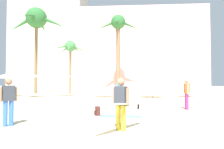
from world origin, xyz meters
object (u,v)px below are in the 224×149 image
object	(u,v)px
cafe_umbrella_1	(153,75)
person_far_right	(120,92)
cafe_umbrella_6	(31,75)
person_near_left	(187,93)
cafe_umbrella_4	(62,75)
backpack	(97,111)
palm_tree_left	(118,31)
cafe_umbrella_2	(103,77)
palm_tree_center	(36,21)
cafe_umbrella_5	(190,75)
beach_towel	(120,116)
person_near_right	(9,100)
person_mid_center	(121,103)
palm_tree_far_left	(70,50)
cafe_umbrella_0	(5,76)

from	to	relation	value
cafe_umbrella_1	person_far_right	xyz separation A→B (m)	(-2.93, -7.44, -1.19)
cafe_umbrella_6	person_near_left	bearing A→B (deg)	-31.12
cafe_umbrella_4	cafe_umbrella_6	xyz separation A→B (m)	(-2.79, -1.04, -0.06)
backpack	cafe_umbrella_6	bearing A→B (deg)	-74.25
palm_tree_left	cafe_umbrella_2	xyz separation A→B (m)	(-1.29, -6.07, -6.00)
cafe_umbrella_1	person_far_right	distance (m)	8.09
palm_tree_center	backpack	distance (m)	21.37
cafe_umbrella_2	cafe_umbrella_4	distance (m)	4.45
cafe_umbrella_2	cafe_umbrella_5	bearing A→B (deg)	5.63
beach_towel	person_near_left	bearing A→B (deg)	34.57
cafe_umbrella_2	person_near_right	bearing A→B (deg)	-98.69
cafe_umbrella_4	person_near_left	size ratio (longest dim) A/B	1.41
person_mid_center	person_far_right	xyz separation A→B (m)	(-0.20, 5.62, 0.05)
cafe_umbrella_1	person_near_left	distance (m)	7.92
cafe_umbrella_2	beach_towel	xyz separation A→B (m)	(2.02, -10.45, -2.04)
person_mid_center	backpack	bearing A→B (deg)	-127.66
cafe_umbrella_1	cafe_umbrella_6	distance (m)	11.98
palm_tree_left	backpack	bearing A→B (deg)	-91.24
backpack	person_near_right	world-z (taller)	person_near_right
person_near_left	cafe_umbrella_2	bearing A→B (deg)	-53.97
cafe_umbrella_5	person_far_right	size ratio (longest dim) A/B	1.38
cafe_umbrella_2	cafe_umbrella_6	size ratio (longest dim) A/B	0.97
cafe_umbrella_5	person_near_left	xyz separation A→B (m)	(-2.84, -8.75, -1.28)
person_mid_center	beach_towel	bearing A→B (deg)	-147.45
cafe_umbrella_5	person_near_right	size ratio (longest dim) A/B	1.42
cafe_umbrella_4	cafe_umbrella_1	bearing A→B (deg)	-6.38
palm_tree_far_left	backpack	bearing A→B (deg)	-70.22
person_far_right	cafe_umbrella_5	bearing A→B (deg)	20.55
person_far_right	cafe_umbrella_2	bearing A→B (deg)	73.05
palm_tree_center	beach_towel	size ratio (longest dim) A/B	5.85
palm_tree_left	cafe_umbrella_4	distance (m)	9.59
beach_towel	person_near_left	world-z (taller)	person_near_left
palm_tree_far_left	cafe_umbrella_1	distance (m)	11.81
cafe_umbrella_6	beach_towel	size ratio (longest dim) A/B	1.24
cafe_umbrella_2	cafe_umbrella_6	bearing A→B (deg)	-178.93
palm_tree_far_left	cafe_umbrella_2	bearing A→B (deg)	-50.11
palm_tree_far_left	cafe_umbrella_5	distance (m)	14.64
palm_tree_far_left	cafe_umbrella_5	world-z (taller)	palm_tree_far_left
cafe_umbrella_2	cafe_umbrella_4	size ratio (longest dim) A/B	0.94
cafe_umbrella_2	cafe_umbrella_5	xyz separation A→B (m)	(8.56, 0.84, 0.19)
cafe_umbrella_2	palm_tree_left	bearing A→B (deg)	78.03
cafe_umbrella_6	person_near_left	distance (m)	15.08
palm_tree_left	backpack	distance (m)	18.09
person_near_left	person_far_right	world-z (taller)	person_far_right
palm_tree_left	cafe_umbrella_0	distance (m)	14.03
palm_tree_far_left	person_near_right	world-z (taller)	palm_tree_far_left
cafe_umbrella_2	person_far_right	size ratio (longest dim) A/B	1.31
cafe_umbrella_4	person_near_left	distance (m)	13.44
beach_towel	backpack	distance (m)	1.13
person_mid_center	person_far_right	size ratio (longest dim) A/B	1.39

